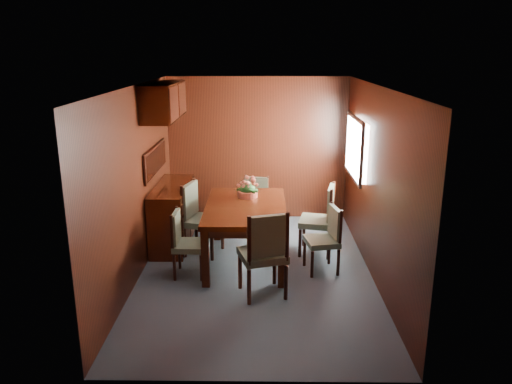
{
  "coord_description": "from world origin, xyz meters",
  "views": [
    {
      "loc": [
        0.08,
        -6.02,
        2.84
      ],
      "look_at": [
        0.0,
        0.16,
        1.05
      ],
      "focal_mm": 35.0,
      "sensor_mm": 36.0,
      "label": 1
    }
  ],
  "objects_px": {
    "sideboard": "(173,215)",
    "chair_left_near": "(184,240)",
    "chair_head": "(265,250)",
    "dining_table": "(246,213)",
    "flower_centerpiece": "(248,187)",
    "chair_right_near": "(327,235)"
  },
  "relations": [
    {
      "from": "sideboard",
      "to": "chair_left_near",
      "type": "distance_m",
      "value": 1.14
    },
    {
      "from": "flower_centerpiece",
      "to": "chair_right_near",
      "type": "bearing_deg",
      "value": -33.24
    },
    {
      "from": "chair_right_near",
      "to": "flower_centerpiece",
      "type": "relative_size",
      "value": 2.9
    },
    {
      "from": "chair_left_near",
      "to": "sideboard",
      "type": "bearing_deg",
      "value": -161.83
    },
    {
      "from": "sideboard",
      "to": "chair_head",
      "type": "xyz_separation_m",
      "value": [
        1.36,
        -1.68,
        0.15
      ]
    },
    {
      "from": "chair_left_near",
      "to": "flower_centerpiece",
      "type": "bearing_deg",
      "value": 138.13
    },
    {
      "from": "chair_head",
      "to": "chair_right_near",
      "type": "bearing_deg",
      "value": 25.67
    },
    {
      "from": "dining_table",
      "to": "flower_centerpiece",
      "type": "height_order",
      "value": "flower_centerpiece"
    },
    {
      "from": "sideboard",
      "to": "chair_right_near",
      "type": "xyz_separation_m",
      "value": [
        2.18,
        -0.93,
        0.04
      ]
    },
    {
      "from": "dining_table",
      "to": "chair_head",
      "type": "relative_size",
      "value": 1.6
    },
    {
      "from": "dining_table",
      "to": "sideboard",
      "type": "bearing_deg",
      "value": 150.52
    },
    {
      "from": "sideboard",
      "to": "flower_centerpiece",
      "type": "bearing_deg",
      "value": -12.09
    },
    {
      "from": "chair_left_near",
      "to": "chair_head",
      "type": "bearing_deg",
      "value": 61.08
    },
    {
      "from": "dining_table",
      "to": "chair_head",
      "type": "height_order",
      "value": "chair_head"
    },
    {
      "from": "chair_left_near",
      "to": "chair_right_near",
      "type": "distance_m",
      "value": 1.85
    },
    {
      "from": "chair_right_near",
      "to": "flower_centerpiece",
      "type": "distance_m",
      "value": 1.34
    },
    {
      "from": "chair_right_near",
      "to": "chair_head",
      "type": "bearing_deg",
      "value": 121.83
    },
    {
      "from": "sideboard",
      "to": "flower_centerpiece",
      "type": "distance_m",
      "value": 1.25
    },
    {
      "from": "chair_left_near",
      "to": "chair_head",
      "type": "distance_m",
      "value": 1.19
    },
    {
      "from": "chair_left_near",
      "to": "flower_centerpiece",
      "type": "xyz_separation_m",
      "value": [
        0.79,
        0.85,
        0.47
      ]
    },
    {
      "from": "chair_right_near",
      "to": "chair_head",
      "type": "xyz_separation_m",
      "value": [
        -0.82,
        -0.75,
        0.1
      ]
    },
    {
      "from": "dining_table",
      "to": "chair_left_near",
      "type": "height_order",
      "value": "chair_left_near"
    }
  ]
}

